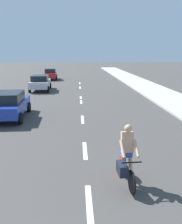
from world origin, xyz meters
TOP-DOWN VIEW (x-y plane):
  - ground_plane at (0.00, 20.00)m, footprint 160.00×160.00m
  - sidewalk_strip at (7.46, 22.00)m, footprint 3.60×80.00m
  - lane_stripe_1 at (0.00, 4.54)m, footprint 0.16×1.80m
  - lane_stripe_2 at (0.00, 8.12)m, footprint 0.16×1.80m
  - lane_stripe_3 at (0.00, 12.82)m, footprint 0.16×1.80m
  - lane_stripe_4 at (0.00, 18.29)m, footprint 0.16×1.80m
  - lane_stripe_5 at (0.00, 19.76)m, footprint 0.16×1.80m
  - lane_stripe_6 at (0.00, 26.23)m, footprint 0.16×1.80m
  - lane_stripe_7 at (0.00, 30.24)m, footprint 0.16×1.80m
  - cyclist at (1.11, 5.47)m, footprint 0.65×1.71m
  - parked_car_blue at (-4.33, 13.40)m, footprint 2.09×4.36m
  - parked_car_silver at (-4.07, 24.36)m, footprint 2.04×4.25m
  - parked_car_red at (-4.12, 34.85)m, footprint 2.01×4.01m

SIDE VIEW (x-z plane):
  - ground_plane at x=0.00m, z-range 0.00..0.00m
  - lane_stripe_1 at x=0.00m, z-range 0.00..0.01m
  - lane_stripe_2 at x=0.00m, z-range 0.00..0.01m
  - lane_stripe_3 at x=0.00m, z-range 0.00..0.01m
  - lane_stripe_4 at x=0.00m, z-range 0.00..0.01m
  - lane_stripe_5 at x=0.00m, z-range 0.00..0.01m
  - lane_stripe_6 at x=0.00m, z-range 0.00..0.01m
  - lane_stripe_7 at x=0.00m, z-range 0.00..0.01m
  - sidewalk_strip at x=7.46m, z-range 0.00..0.14m
  - cyclist at x=1.11m, z-range -0.08..1.74m
  - parked_car_red at x=-4.12m, z-range 0.05..1.62m
  - parked_car_silver at x=-4.07m, z-range 0.05..1.62m
  - parked_car_blue at x=-4.33m, z-range 0.05..1.62m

